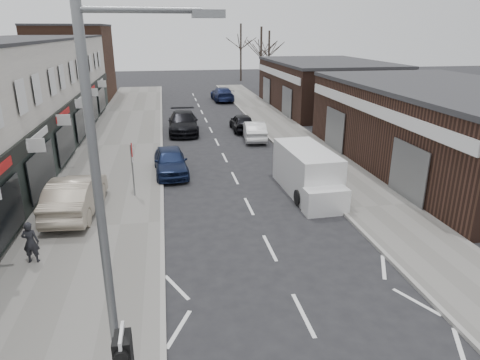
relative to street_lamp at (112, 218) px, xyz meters
name	(u,v)px	position (x,y,z in m)	size (l,w,h in m)	color
pavement_left	(120,145)	(-2.22, 22.80, -4.56)	(5.50, 64.00, 0.12)	slate
pavement_right	(294,138)	(10.28, 22.80, -4.56)	(3.50, 64.00, 0.12)	slate
brick_block_far	(73,63)	(-8.97, 45.80, -0.62)	(8.00, 10.00, 8.00)	#472B1E
right_unit_near	(449,129)	(17.03, 14.80, -2.37)	(10.00, 18.00, 4.50)	#341F18
right_unit_far	(325,86)	(17.03, 34.80, -2.37)	(10.00, 16.00, 4.50)	#341F18
tree_far_a	(260,91)	(13.53, 48.80, -4.62)	(3.60, 3.60, 8.00)	#382D26
tree_far_b	(268,85)	(16.03, 54.80, -4.62)	(3.60, 3.60, 7.50)	#382D26
tree_far_c	(241,81)	(13.03, 60.80, -4.62)	(3.60, 3.60, 8.50)	#382D26
street_lamp	(112,218)	(0.00, 0.00, 0.00)	(2.23, 0.22, 8.00)	slate
warning_sign	(132,154)	(-0.63, 12.80, -2.42)	(0.12, 0.80, 2.70)	slate
white_van	(308,173)	(7.68, 12.03, -3.58)	(2.15, 5.69, 2.19)	white
sedan_on_pavement	(76,195)	(-3.00, 11.14, -3.68)	(1.74, 5.00, 1.65)	#A09480
pedestrian	(31,242)	(-3.74, 7.03, -3.75)	(0.54, 0.36, 1.49)	black
parked_car_left_a	(171,161)	(1.13, 16.12, -3.88)	(1.76, 4.37, 1.49)	#141E3F
parked_car_left_b	(183,123)	(2.33, 26.21, -3.82)	(2.25, 5.53, 1.61)	black
parked_car_right_a	(254,131)	(7.30, 23.00, -3.93)	(1.45, 4.16, 1.37)	silver
parked_car_right_b	(242,122)	(6.96, 26.09, -3.93)	(1.62, 4.03, 1.37)	black
parked_car_right_c	(222,94)	(7.44, 41.37, -3.85)	(2.15, 5.29, 1.53)	#151E44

